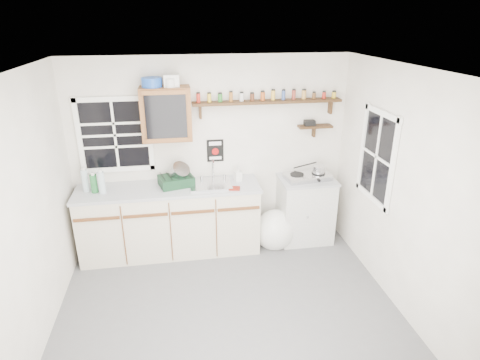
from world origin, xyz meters
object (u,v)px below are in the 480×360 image
(main_cabinet, at_px, (171,219))
(dish_rack, at_px, (177,178))
(right_cabinet, at_px, (305,209))
(upper_cabinet, at_px, (166,114))
(hotplate, at_px, (308,176))
(spice_shelf, at_px, (267,101))

(main_cabinet, height_order, dish_rack, dish_rack)
(right_cabinet, bearing_deg, upper_cabinet, 176.24)
(main_cabinet, xyz_separation_m, upper_cabinet, (0.03, 0.14, 1.36))
(main_cabinet, distance_m, hotplate, 1.90)
(main_cabinet, relative_size, upper_cabinet, 3.55)
(dish_rack, bearing_deg, hotplate, -16.19)
(right_cabinet, xyz_separation_m, spice_shelf, (-0.53, 0.19, 1.48))
(upper_cabinet, xyz_separation_m, spice_shelf, (1.27, 0.07, 0.11))
(right_cabinet, bearing_deg, dish_rack, 179.19)
(main_cabinet, xyz_separation_m, hotplate, (1.83, 0.01, 0.49))
(upper_cabinet, height_order, hotplate, upper_cabinet)
(right_cabinet, relative_size, spice_shelf, 0.48)
(right_cabinet, height_order, spice_shelf, spice_shelf)
(right_cabinet, xyz_separation_m, upper_cabinet, (-1.80, 0.12, 1.37))
(right_cabinet, height_order, hotplate, hotplate)
(right_cabinet, distance_m, hotplate, 0.49)
(dish_rack, xyz_separation_m, hotplate, (1.71, -0.04, -0.07))
(spice_shelf, bearing_deg, main_cabinet, -170.73)
(upper_cabinet, xyz_separation_m, hotplate, (1.80, -0.14, -0.88))
(upper_cabinet, height_order, spice_shelf, upper_cabinet)
(dish_rack, bearing_deg, right_cabinet, -15.52)
(upper_cabinet, bearing_deg, main_cabinet, -103.68)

